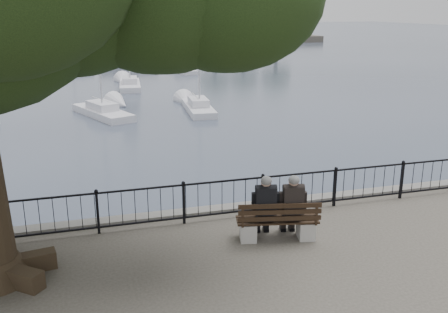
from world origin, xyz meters
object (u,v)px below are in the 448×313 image
object	(u,v)px
lion_monument	(125,42)
bench	(278,226)
person_left	(265,209)
person_right	(291,208)

from	to	relation	value
lion_monument	bench	bearing A→B (deg)	-91.37
person_left	lion_monument	xyz separation A→B (m)	(1.43, 48.70, 0.63)
person_left	person_right	bearing A→B (deg)	-11.95
person_left	lion_monument	distance (m)	48.73
person_left	person_right	world-z (taller)	same
bench	person_left	world-z (taller)	person_left
bench	person_left	bearing A→B (deg)	147.85
person_right	lion_monument	xyz separation A→B (m)	(0.84, 48.83, 0.63)
person_right	bench	bearing A→B (deg)	-173.81
person_left	lion_monument	bearing A→B (deg)	88.32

